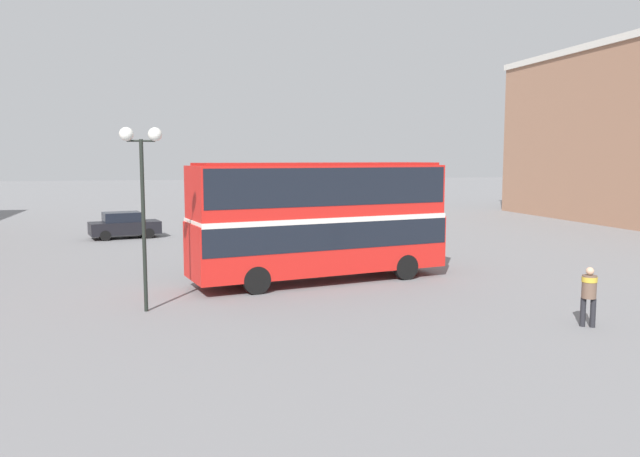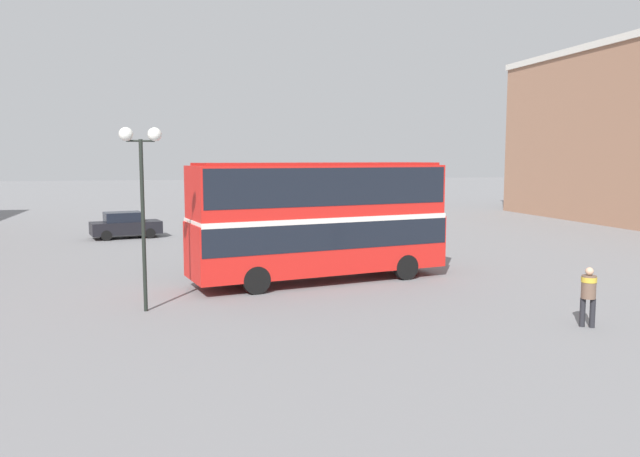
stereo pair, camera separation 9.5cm
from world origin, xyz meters
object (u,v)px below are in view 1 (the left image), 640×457
pedestrian_foreground (589,290)px  double_decker_bus (320,214)px  parked_car_kerb_near (314,226)px  parked_car_kerb_far (124,225)px  street_lamp_twin_globe (142,165)px

pedestrian_foreground → double_decker_bus: bearing=-108.5°
parked_car_kerb_near → parked_car_kerb_far: bearing=-18.1°
parked_car_kerb_far → pedestrian_foreground: bearing=-72.6°
double_decker_bus → street_lamp_twin_globe: size_ratio=1.81×
parked_car_kerb_near → double_decker_bus: bearing=72.7°
pedestrian_foreground → parked_car_kerb_near: bearing=-135.8°
double_decker_bus → parked_car_kerb_near: (2.96, 13.07, -1.90)m
pedestrian_foreground → parked_car_kerb_far: (-13.86, 24.03, -0.27)m
double_decker_bus → parked_car_kerb_near: 13.53m
pedestrian_foreground → parked_car_kerb_far: pedestrian_foreground is taller
double_decker_bus → parked_car_kerb_far: double_decker_bus is taller
street_lamp_twin_globe → double_decker_bus: bearing=26.9°
parked_car_kerb_far → double_decker_bus: bearing=-75.3°
double_decker_bus → parked_car_kerb_near: size_ratio=2.18×
double_decker_bus → pedestrian_foreground: (5.74, -8.28, -1.58)m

